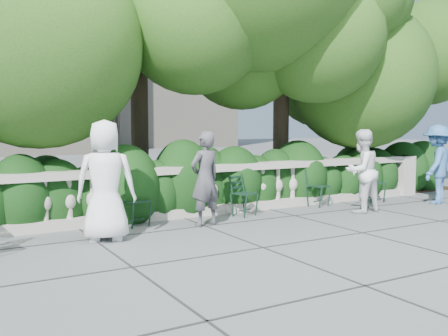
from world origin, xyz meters
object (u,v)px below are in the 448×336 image
chair_e (324,207)px  person_woman_grey (205,179)px  chair_d (250,217)px  chair_f (377,203)px  person_casual_man (362,171)px  chair_b (141,228)px  person_older_blue (437,164)px  person_businessman (106,181)px

chair_e → person_woman_grey: 3.33m
chair_d → chair_e: (2.04, 0.17, 0.00)m
chair_f → person_casual_man: 1.65m
chair_b → chair_d: same height
chair_d → chair_e: 2.05m
chair_b → person_older_blue: person_older_blue is taller
chair_b → person_casual_man: (4.48, -0.80, 0.85)m
person_businessman → person_casual_man: person_businessman is taller
person_businessman → chair_e: bearing=-148.1°
person_woman_grey → person_older_blue: bearing=163.8°
chair_f → person_woman_grey: size_ratio=0.50×
person_older_blue → person_woman_grey: bearing=-26.0°
person_woman_grey → chair_f: bearing=171.7°
chair_e → person_older_blue: 2.86m
person_businessman → person_older_blue: 7.61m
chair_b → person_businessman: 1.39m
chair_d → person_businessman: (-3.01, -0.54, 0.94)m
chair_b → chair_e: size_ratio=1.00×
chair_b → chair_f: 5.71m
chair_b → person_casual_man: size_ratio=0.49×
chair_d → person_casual_man: person_casual_man is taller
chair_e → chair_f: (1.46, -0.17, 0.00)m
chair_e → person_casual_man: 1.23m
chair_d → person_older_blue: 4.74m
person_woman_grey → person_casual_man: (3.42, -0.39, 0.01)m
person_older_blue → person_businessman: bearing=-23.2°
person_woman_grey → person_businessman: bearing=-4.8°
chair_f → person_older_blue: 1.59m
chair_d → person_woman_grey: (-1.15, -0.30, 0.84)m
chair_e → person_older_blue: (2.56, -0.90, 0.90)m
chair_d → chair_f: bearing=-19.1°
chair_b → chair_e: bearing=-13.0°
person_woman_grey → person_older_blue: 5.76m
chair_b → person_casual_man: bearing=-24.0°
chair_b → chair_e: same height
person_woman_grey → person_casual_man: bearing=161.6°
chair_e → person_businessman: bearing=170.3°
chair_e → person_businessman: 5.18m
chair_b → chair_f: (5.71, -0.11, 0.00)m
chair_d → person_woman_grey: 1.46m
chair_d → chair_f: same height
chair_e → person_casual_man: person_casual_man is taller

